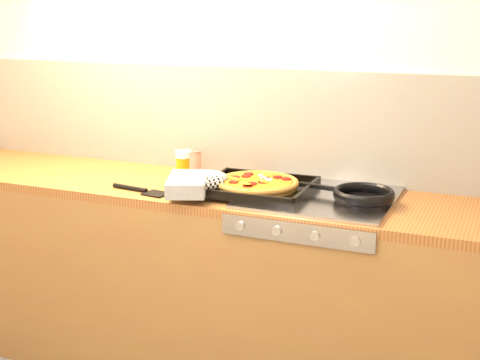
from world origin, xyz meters
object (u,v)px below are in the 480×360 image
at_px(frying_pan, 362,195).
at_px(juice_glass, 184,164).
at_px(pizza_on_tray, 239,184).
at_px(tomato_can, 192,163).

height_order(frying_pan, juice_glass, juice_glass).
relative_size(pizza_on_tray, juice_glass, 4.78).
bearing_deg(juice_glass, frying_pan, -8.14).
bearing_deg(tomato_can, pizza_on_tray, -33.55).
bearing_deg(tomato_can, juice_glass, -129.66).
relative_size(tomato_can, juice_glass, 0.98).
distance_m(pizza_on_tray, tomato_can, 0.39).
bearing_deg(pizza_on_tray, tomato_can, 146.45).
height_order(tomato_can, juice_glass, juice_glass).
xyz_separation_m(pizza_on_tray, juice_glass, (-0.36, 0.18, 0.02)).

